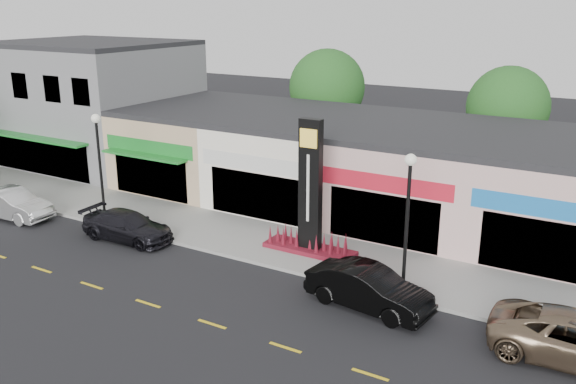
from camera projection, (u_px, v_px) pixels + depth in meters
The scene contains 16 objects.
ground at pixel (198, 274), 25.33m from camera, with size 120.00×120.00×0.00m, color black.
sidewalk at pixel (256, 239), 28.88m from camera, with size 52.00×4.30×0.15m, color gray.
curb at pixel (228, 255), 27.03m from camera, with size 52.00×0.20×0.15m, color gray.
building_grey_2story at pixel (94, 102), 42.23m from camera, with size 12.00×10.95×8.30m.
shop_beige at pixel (204, 142), 38.15m from camera, with size 7.00×10.85×4.80m.
shop_cream at pixel (301, 156), 34.78m from camera, with size 7.00×10.01×4.80m.
shop_pink_w at pixel (420, 173), 31.39m from camera, with size 7.00×10.01×4.80m.
shop_pink_e at pixel (567, 194), 28.01m from camera, with size 7.00×10.01×4.80m.
tree_rear_west at pixel (327, 87), 41.74m from camera, with size 5.20×5.20×7.83m.
tree_rear_mid at pixel (508, 107), 36.05m from camera, with size 4.80×4.80×7.29m.
lamp_west_near at pixel (99, 157), 30.21m from camera, with size 0.44×0.44×5.47m.
lamp_east_near at pixel (408, 210), 22.48m from camera, with size 0.44×0.44×5.47m.
pylon_sign at pixel (310, 206), 26.65m from camera, with size 4.20×1.30×6.00m.
car_white_van at pixel (12, 204), 31.71m from camera, with size 4.66×1.63×1.54m, color silver.
car_dark_sedan at pixel (127, 226), 28.82m from camera, with size 4.69×1.91×1.36m, color black.
car_black_conv at pixel (369, 288), 22.33m from camera, with size 4.77×1.66×1.57m, color black.
Camera 1 is at (14.94, -18.06, 10.84)m, focal length 38.00 mm.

